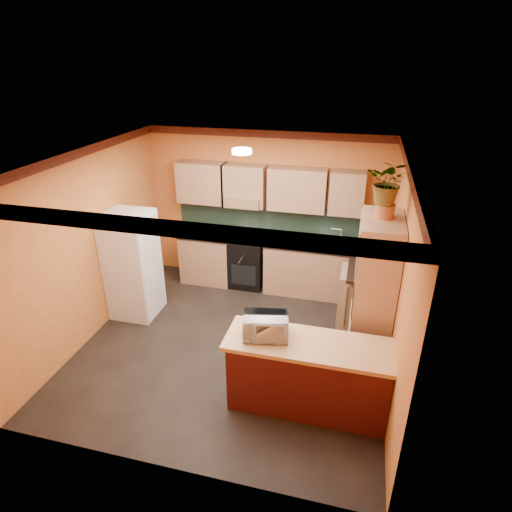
{
  "coord_description": "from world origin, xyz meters",
  "views": [
    {
      "loc": [
        1.56,
        -4.79,
        3.83
      ],
      "look_at": [
        0.23,
        0.45,
        1.24
      ],
      "focal_mm": 30.0,
      "sensor_mm": 36.0,
      "label": 1
    }
  ],
  "objects_px": {
    "base_cabinets_back": "(282,266)",
    "pantry": "(373,297)",
    "breakfast_bar": "(308,377)",
    "microwave": "(265,326)",
    "stove": "(248,261)",
    "fridge": "(132,265)"
  },
  "relations": [
    {
      "from": "base_cabinets_back",
      "to": "fridge",
      "type": "xyz_separation_m",
      "value": [
        -2.11,
        -1.34,
        0.41
      ]
    },
    {
      "from": "base_cabinets_back",
      "to": "microwave",
      "type": "relative_size",
      "value": 7.33
    },
    {
      "from": "base_cabinets_back",
      "to": "fridge",
      "type": "bearing_deg",
      "value": -147.65
    },
    {
      "from": "stove",
      "to": "microwave",
      "type": "xyz_separation_m",
      "value": [
        0.95,
        -2.72,
        0.61
      ]
    },
    {
      "from": "base_cabinets_back",
      "to": "microwave",
      "type": "xyz_separation_m",
      "value": [
        0.32,
        -2.72,
        0.63
      ]
    },
    {
      "from": "fridge",
      "to": "breakfast_bar",
      "type": "bearing_deg",
      "value": -25.2
    },
    {
      "from": "breakfast_bar",
      "to": "microwave",
      "type": "bearing_deg",
      "value": 180.0
    },
    {
      "from": "stove",
      "to": "pantry",
      "type": "distance_m",
      "value": 2.81
    },
    {
      "from": "fridge",
      "to": "breakfast_bar",
      "type": "xyz_separation_m",
      "value": [
        2.94,
        -1.38,
        -0.41
      ]
    },
    {
      "from": "base_cabinets_back",
      "to": "pantry",
      "type": "bearing_deg",
      "value": -49.76
    },
    {
      "from": "fridge",
      "to": "pantry",
      "type": "bearing_deg",
      "value": -6.69
    },
    {
      "from": "fridge",
      "to": "microwave",
      "type": "height_order",
      "value": "fridge"
    },
    {
      "from": "stove",
      "to": "pantry",
      "type": "xyz_separation_m",
      "value": [
        2.11,
        -1.76,
        0.59
      ]
    },
    {
      "from": "base_cabinets_back",
      "to": "fridge",
      "type": "relative_size",
      "value": 2.15
    },
    {
      "from": "breakfast_bar",
      "to": "pantry",
      "type": "bearing_deg",
      "value": 55.69
    },
    {
      "from": "stove",
      "to": "fridge",
      "type": "height_order",
      "value": "fridge"
    },
    {
      "from": "base_cabinets_back",
      "to": "microwave",
      "type": "height_order",
      "value": "microwave"
    },
    {
      "from": "base_cabinets_back",
      "to": "breakfast_bar",
      "type": "bearing_deg",
      "value": -73.0
    },
    {
      "from": "breakfast_bar",
      "to": "microwave",
      "type": "xyz_separation_m",
      "value": [
        -0.51,
        0.0,
        0.63
      ]
    },
    {
      "from": "base_cabinets_back",
      "to": "pantry",
      "type": "xyz_separation_m",
      "value": [
        1.49,
        -1.76,
        0.61
      ]
    },
    {
      "from": "pantry",
      "to": "microwave",
      "type": "height_order",
      "value": "pantry"
    },
    {
      "from": "breakfast_bar",
      "to": "stove",
      "type": "bearing_deg",
      "value": 118.16
    }
  ]
}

